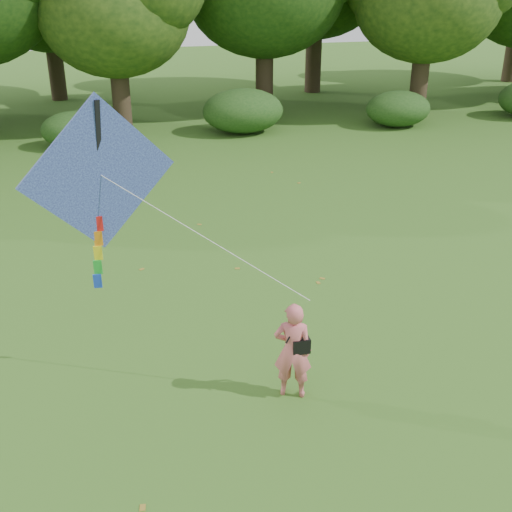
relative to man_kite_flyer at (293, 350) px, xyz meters
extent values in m
plane|color=#265114|center=(0.27, 0.46, -0.87)|extent=(100.00, 100.00, 0.00)
imported|color=#D36368|center=(0.00, 0.00, 0.00)|extent=(0.74, 0.62, 1.75)
cube|color=black|center=(0.12, -0.03, 0.10)|extent=(0.30, 0.20, 0.26)
cylinder|color=black|center=(0.00, -0.04, 0.44)|extent=(0.33, 0.14, 0.47)
cube|color=#225296|center=(-2.82, 1.49, 2.79)|extent=(2.47, 0.96, 2.62)
cube|color=black|center=(-2.82, 1.52, 2.79)|extent=(0.23, 0.37, 2.39)
cylinder|color=white|center=(-1.28, 0.72, 1.86)|extent=(3.08, 1.55, 1.87)
cube|color=red|center=(-2.92, 1.51, 1.95)|extent=(0.14, 0.06, 0.26)
cube|color=orange|center=(-2.95, 1.51, 1.69)|extent=(0.14, 0.06, 0.26)
cube|color=yellow|center=(-2.98, 1.51, 1.43)|extent=(0.14, 0.06, 0.26)
cube|color=green|center=(-3.01, 1.51, 1.17)|extent=(0.14, 0.06, 0.26)
cube|color=blue|center=(-3.04, 1.51, 0.91)|extent=(0.14, 0.06, 0.26)
cylinder|color=#3A2D1E|center=(-1.73, 20.46, 0.70)|extent=(0.80, 0.80, 3.15)
ellipsoid|color=#1E3F11|center=(-1.73, 20.46, 4.04)|extent=(6.40, 6.40, 5.44)
cylinder|color=#3A2D1E|center=(5.27, 22.46, 0.96)|extent=(0.86, 0.86, 3.67)
cylinder|color=#3A2D1E|center=(12.27, 19.96, 0.84)|extent=(0.83, 0.83, 3.43)
cylinder|color=#3A2D1E|center=(-4.73, 27.96, 0.88)|extent=(0.84, 0.84, 3.50)
cylinder|color=#3A2D1E|center=(9.27, 26.96, 1.14)|extent=(0.90, 0.90, 4.02)
cylinder|color=#3A2D1E|center=(22.27, 27.46, 0.91)|extent=(0.85, 0.85, 3.57)
ellipsoid|color=#264919|center=(-3.73, 17.56, -0.16)|extent=(2.66, 2.09, 1.42)
ellipsoid|color=#264919|center=(3.27, 18.36, 0.06)|extent=(3.50, 2.75, 1.88)
ellipsoid|color=#264919|center=(10.27, 17.86, -0.09)|extent=(2.94, 2.31, 1.58)
cube|color=olive|center=(1.79, 3.86, -0.87)|extent=(0.08, 0.12, 0.01)
cube|color=olive|center=(-0.30, 8.10, -0.87)|extent=(0.14, 0.13, 0.01)
cube|color=olive|center=(-2.11, 5.55, -0.87)|extent=(0.14, 0.13, 0.01)
cube|color=olive|center=(2.97, 12.40, -0.87)|extent=(0.10, 0.13, 0.01)
cube|color=olive|center=(0.14, 5.04, -0.87)|extent=(0.13, 0.10, 0.01)
cube|color=olive|center=(-2.68, -1.95, -0.87)|extent=(0.10, 0.13, 0.01)
cube|color=olive|center=(-3.04, 8.05, -0.87)|extent=(0.13, 0.09, 0.01)
cube|color=olive|center=(3.55, 11.02, -0.87)|extent=(0.14, 0.13, 0.01)
cube|color=olive|center=(1.95, 4.05, -0.87)|extent=(0.14, 0.14, 0.01)
camera|label=1|loc=(-2.72, -8.59, 5.83)|focal=45.00mm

